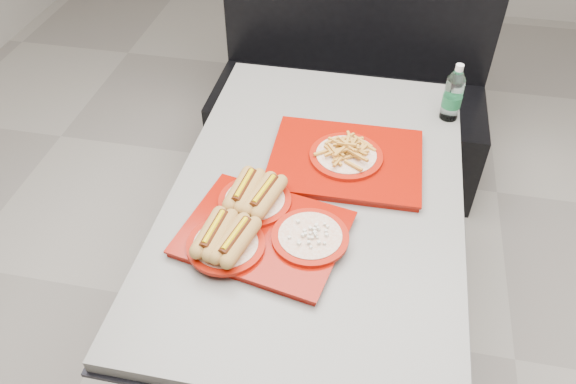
% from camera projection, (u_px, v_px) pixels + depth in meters
% --- Properties ---
extents(ground, '(6.00, 6.00, 0.00)m').
position_uv_depth(ground, '(310.00, 325.00, 2.27)').
color(ground, '#9B968B').
rests_on(ground, ground).
extents(diner_table, '(0.92, 1.42, 0.75)m').
position_uv_depth(diner_table, '(315.00, 226.00, 1.87)').
color(diner_table, black).
rests_on(diner_table, ground).
extents(booth_bench, '(1.30, 0.57, 1.35)m').
position_uv_depth(booth_bench, '(349.00, 94.00, 2.78)').
color(booth_bench, black).
rests_on(booth_bench, ground).
extents(tray_near, '(0.51, 0.44, 0.10)m').
position_uv_depth(tray_near, '(258.00, 226.00, 1.60)').
color(tray_near, '#860D03').
rests_on(tray_near, diner_table).
extents(tray_far, '(0.50, 0.39, 0.10)m').
position_uv_depth(tray_far, '(346.00, 157.00, 1.83)').
color(tray_far, '#860D03').
rests_on(tray_far, diner_table).
extents(water_bottle, '(0.07, 0.07, 0.22)m').
position_uv_depth(water_bottle, '(453.00, 95.00, 1.98)').
color(water_bottle, silver).
rests_on(water_bottle, diner_table).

